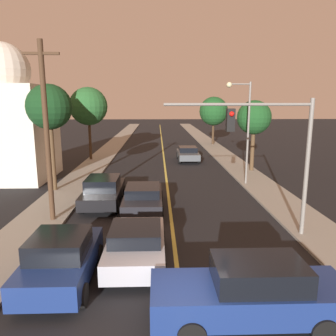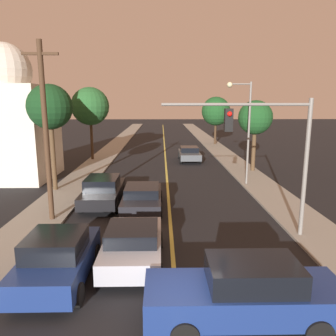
% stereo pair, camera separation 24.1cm
% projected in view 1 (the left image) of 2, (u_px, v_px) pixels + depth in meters
% --- Properties ---
extents(ground_plane, '(200.00, 200.00, 0.00)m').
position_uv_depth(ground_plane, '(185.00, 334.00, 8.11)').
color(ground_plane, black).
extents(road_surface, '(10.17, 80.00, 0.01)m').
position_uv_depth(road_surface, '(162.00, 145.00, 43.37)').
color(road_surface, black).
rests_on(road_surface, ground).
extents(sidewalk_left, '(2.50, 80.00, 0.12)m').
position_uv_depth(sidewalk_left, '(114.00, 145.00, 43.15)').
color(sidewalk_left, gray).
rests_on(sidewalk_left, ground).
extents(sidewalk_right, '(2.50, 80.00, 0.12)m').
position_uv_depth(sidewalk_right, '(210.00, 144.00, 43.56)').
color(sidewalk_right, gray).
rests_on(sidewalk_right, ground).
extents(car_near_lane_front, '(2.09, 4.10, 1.44)m').
position_uv_depth(car_near_lane_front, '(136.00, 244.00, 11.49)').
color(car_near_lane_front, '#A5A8B2').
rests_on(car_near_lane_front, ground).
extents(car_near_lane_second, '(2.09, 4.56, 1.35)m').
position_uv_depth(car_near_lane_second, '(143.00, 197.00, 17.27)').
color(car_near_lane_second, black).
rests_on(car_near_lane_second, ground).
extents(car_outer_lane_front, '(2.02, 4.03, 1.69)m').
position_uv_depth(car_outer_lane_front, '(62.00, 259.00, 10.18)').
color(car_outer_lane_front, navy).
rests_on(car_outer_lane_front, ground).
extents(car_outer_lane_second, '(2.07, 4.81, 1.59)m').
position_uv_depth(car_outer_lane_second, '(103.00, 191.00, 18.14)').
color(car_outer_lane_second, black).
rests_on(car_outer_lane_second, ground).
extents(car_far_oncoming, '(2.03, 4.38, 1.37)m').
position_uv_depth(car_far_oncoming, '(188.00, 154.00, 31.54)').
color(car_far_oncoming, '#474C51').
rests_on(car_far_oncoming, ground).
extents(car_crossing_right, '(5.07, 1.87, 1.73)m').
position_uv_depth(car_crossing_right, '(252.00, 292.00, 8.35)').
color(car_crossing_right, navy).
rests_on(car_crossing_right, ground).
extents(traffic_signal_mast, '(5.98, 0.42, 5.68)m').
position_uv_depth(traffic_signal_mast, '(272.00, 142.00, 13.17)').
color(traffic_signal_mast, slate).
rests_on(traffic_signal_mast, ground).
extents(streetlamp_right, '(1.64, 0.36, 6.80)m').
position_uv_depth(streetlamp_right, '(243.00, 119.00, 21.72)').
color(streetlamp_right, slate).
rests_on(streetlamp_right, ground).
extents(utility_pole_left, '(1.60, 0.24, 8.18)m').
position_uv_depth(utility_pole_left, '(46.00, 130.00, 14.84)').
color(utility_pole_left, '#422D1E').
rests_on(utility_pole_left, ground).
extents(tree_left_near, '(3.59, 3.59, 6.89)m').
position_uv_depth(tree_left_near, '(88.00, 106.00, 31.00)').
color(tree_left_near, '#3D2B1C').
rests_on(tree_left_near, ground).
extents(tree_left_far, '(2.76, 2.76, 6.60)m').
position_uv_depth(tree_left_far, '(49.00, 108.00, 19.91)').
color(tree_left_far, '#4C3823').
rests_on(tree_left_far, ground).
extents(tree_right_near, '(2.71, 2.71, 5.65)m').
position_uv_depth(tree_right_near, '(254.00, 118.00, 26.05)').
color(tree_right_near, '#4C3823').
rests_on(tree_right_near, ground).
extents(tree_right_far, '(3.70, 3.70, 6.15)m').
position_uv_depth(tree_right_far, '(214.00, 111.00, 42.54)').
color(tree_right_far, '#3D2B1C').
rests_on(tree_right_far, ground).
extents(domed_building_left, '(5.80, 5.80, 9.72)m').
position_uv_depth(domed_building_left, '(7.00, 121.00, 23.63)').
color(domed_building_left, beige).
rests_on(domed_building_left, ground).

